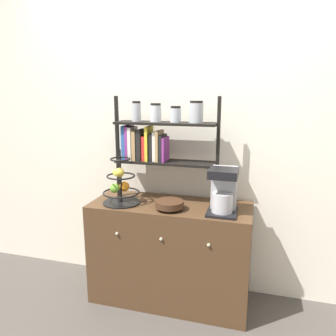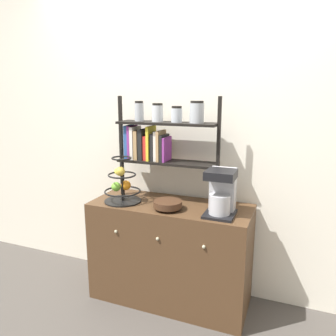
% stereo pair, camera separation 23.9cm
% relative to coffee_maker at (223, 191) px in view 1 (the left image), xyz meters
% --- Properties ---
extents(ground_plane, '(12.00, 12.00, 0.00)m').
position_rel_coffee_maker_xyz_m(ground_plane, '(-0.39, -0.18, -0.94)').
color(ground_plane, '#47423D').
extents(wall_back, '(7.00, 0.05, 2.60)m').
position_rel_coffee_maker_xyz_m(wall_back, '(-0.39, 0.34, 0.36)').
color(wall_back, silver).
rests_on(wall_back, ground_plane).
extents(sideboard, '(1.20, 0.50, 0.79)m').
position_rel_coffee_maker_xyz_m(sideboard, '(-0.39, 0.06, -0.55)').
color(sideboard, '#4C331E').
rests_on(sideboard, ground_plane).
extents(coffee_maker, '(0.20, 0.24, 0.32)m').
position_rel_coffee_maker_xyz_m(coffee_maker, '(0.00, 0.00, 0.00)').
color(coffee_maker, black).
rests_on(coffee_maker, sideboard).
extents(fruit_stand, '(0.28, 0.28, 0.41)m').
position_rel_coffee_maker_xyz_m(fruit_stand, '(-0.76, -0.01, -0.02)').
color(fruit_stand, black).
rests_on(fruit_stand, sideboard).
extents(wooden_bowl, '(0.20, 0.20, 0.07)m').
position_rel_coffee_maker_xyz_m(wooden_bowl, '(-0.37, -0.05, -0.12)').
color(wooden_bowl, '#422819').
rests_on(wooden_bowl, sideboard).
extents(shelf_hutch, '(0.81, 0.20, 0.79)m').
position_rel_coffee_maker_xyz_m(shelf_hutch, '(-0.53, 0.15, 0.32)').
color(shelf_hutch, black).
rests_on(shelf_hutch, sideboard).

